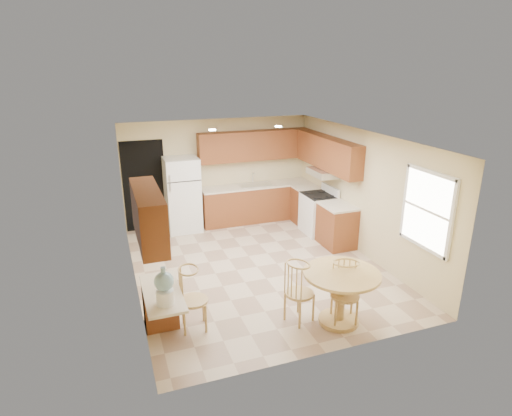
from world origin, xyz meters
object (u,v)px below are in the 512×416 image
object	(u,v)px
chair_desk	(194,296)
stove	(319,213)
chair_table_a	(302,289)
refrigerator	(183,195)
dining_table	(341,290)
chair_table_b	(349,291)
water_crock	(164,288)

from	to	relation	value
chair_desk	stove	bearing A→B (deg)	135.72
chair_table_a	chair_desk	size ratio (longest dim) A/B	1.00
refrigerator	chair_table_a	distance (m)	4.50
dining_table	chair_desk	size ratio (longest dim) A/B	1.17
chair_table_a	chair_table_b	distance (m)	0.67
water_crock	stove	bearing A→B (deg)	39.32
stove	chair_table_b	xyz separation A→B (m)	(-1.34, -3.47, 0.13)
refrigerator	water_crock	bearing A→B (deg)	-103.32
dining_table	chair_table_a	bearing A→B (deg)	164.01
stove	dining_table	xyz separation A→B (m)	(-1.39, -3.34, 0.08)
dining_table	chair_desk	world-z (taller)	chair_desk
chair_table_a	chair_desk	world-z (taller)	chair_table_a
chair_desk	water_crock	distance (m)	0.72
dining_table	water_crock	bearing A→B (deg)	177.27
refrigerator	dining_table	world-z (taller)	refrigerator
stove	chair_table_a	bearing A→B (deg)	-121.38
chair_desk	water_crock	size ratio (longest dim) A/B	1.84
refrigerator	chair_table_a	xyz separation A→B (m)	(0.94, -4.40, -0.27)
stove	dining_table	bearing A→B (deg)	-112.60
refrigerator	chair_table_b	bearing A→B (deg)	-71.87
refrigerator	chair_desk	xyz separation A→B (m)	(-0.60, -4.06, -0.27)
stove	chair_table_b	size ratio (longest dim) A/B	1.11
refrigerator	water_crock	world-z (taller)	refrigerator
refrigerator	chair_table_b	distance (m)	4.95
stove	water_crock	size ratio (longest dim) A/B	2.08
chair_table_a	chair_desk	bearing A→B (deg)	-125.22
chair_table_a	water_crock	world-z (taller)	water_crock
chair_table_b	water_crock	bearing A→B (deg)	12.91
dining_table	water_crock	world-z (taller)	water_crock
chair_table_a	water_crock	distance (m)	2.03
chair_table_a	water_crock	size ratio (longest dim) A/B	1.84
refrigerator	dining_table	size ratio (longest dim) A/B	1.52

